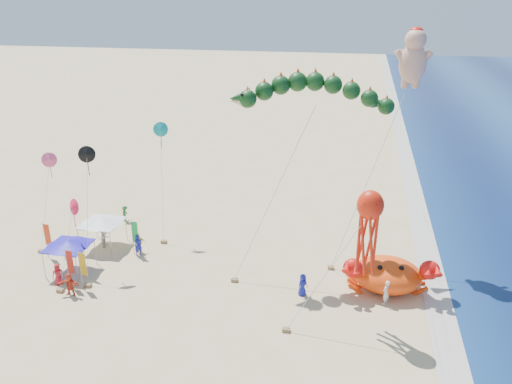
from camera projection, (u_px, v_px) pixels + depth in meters
ground at (276, 281)px, 38.81m from camera, size 320.00×320.00×0.00m
foam_strip at (437, 299)px, 36.51m from camera, size 320.00×320.00×0.00m
crab_inflatable at (387, 274)px, 37.19m from camera, size 6.93×4.95×3.04m
dragon_kite at (313, 98)px, 36.83m from camera, size 12.39×7.51×14.99m
cherub_kite at (413, 57)px, 38.19m from camera, size 6.33×6.34×18.50m
octopus_kite at (368, 226)px, 31.36m from camera, size 5.84×3.07×9.59m
canopy_blue at (68, 244)px, 39.33m from camera, size 3.39×3.39×2.71m
canopy_white at (101, 221)px, 43.26m from camera, size 3.54×3.54×2.71m
feather_flags at (84, 248)px, 39.52m from camera, size 7.50×5.87×3.20m
beachgoers at (142, 256)px, 40.63m from camera, size 25.32×13.63×1.89m
small_kites at (93, 172)px, 40.93m from camera, size 10.58×11.26×10.45m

